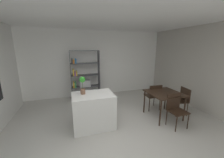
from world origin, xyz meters
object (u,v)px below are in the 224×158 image
at_px(kitchen_island, 93,110).
at_px(dining_chair_window_side, 182,98).
at_px(dining_table, 164,95).
at_px(potted_plant_on_island, 83,84).
at_px(dining_chair_far, 154,95).
at_px(dining_chair_near, 176,107).
at_px(open_bookshelf, 83,78).

distance_m(kitchen_island, dining_chair_window_side, 2.83).
height_order(kitchen_island, dining_table, kitchen_island).
distance_m(kitchen_island, potted_plant_on_island, 0.77).
bearing_deg(dining_table, dining_chair_far, 90.78).
bearing_deg(dining_chair_far, dining_chair_near, 94.45).
distance_m(dining_table, dining_chair_far, 0.52).
bearing_deg(potted_plant_on_island, dining_chair_window_side, -4.25).
bearing_deg(dining_table, dining_chair_window_side, -1.14).
bearing_deg(dining_chair_near, potted_plant_on_island, 161.73).
bearing_deg(open_bookshelf, potted_plant_on_island, -95.89).
xyz_separation_m(open_bookshelf, dining_chair_far, (2.16, -1.82, -0.35)).
xyz_separation_m(open_bookshelf, dining_table, (2.17, -2.32, -0.20)).
distance_m(dining_table, dining_chair_near, 0.53).
relative_size(kitchen_island, dining_chair_near, 1.21).
relative_size(dining_chair_window_side, dining_chair_near, 0.97).
bearing_deg(dining_chair_far, potted_plant_on_island, 11.07).
bearing_deg(open_bookshelf, dining_chair_window_side, -39.33).
bearing_deg(dining_chair_near, kitchen_island, 162.16).
relative_size(kitchen_island, dining_chair_far, 1.19).
xyz_separation_m(dining_table, dining_chair_near, (-0.00, -0.50, -0.17)).
relative_size(kitchen_island, potted_plant_on_island, 2.32).
bearing_deg(potted_plant_on_island, open_bookshelf, 84.11).
height_order(kitchen_island, dining_chair_far, kitchen_island).
height_order(open_bookshelf, dining_chair_window_side, open_bookshelf).
relative_size(dining_table, dining_chair_window_side, 1.10).
xyz_separation_m(kitchen_island, open_bookshelf, (-0.02, 2.20, 0.44)).
xyz_separation_m(kitchen_island, dining_chair_far, (2.14, 0.38, 0.09)).
xyz_separation_m(kitchen_island, dining_chair_near, (2.14, -0.62, 0.07)).
bearing_deg(kitchen_island, dining_chair_far, 9.98).
relative_size(open_bookshelf, dining_chair_near, 2.24).
relative_size(kitchen_island, dining_table, 1.13).
height_order(potted_plant_on_island, dining_chair_near, potted_plant_on_island).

